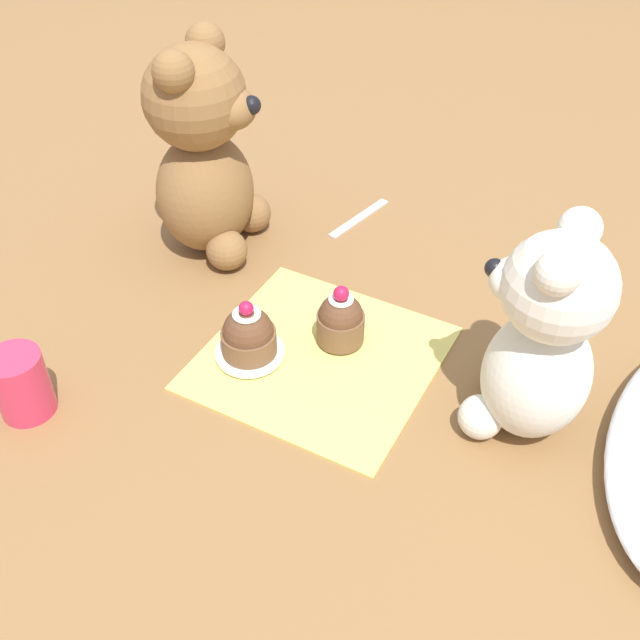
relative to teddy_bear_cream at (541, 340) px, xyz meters
The scene contains 9 objects.
ground_plane 0.24m from the teddy_bear_cream, 84.80° to the right, with size 4.00×4.00×0.00m, color olive.
knitted_placemat 0.24m from the teddy_bear_cream, 84.80° to the right, with size 0.24×0.24×0.01m, color #E0D166.
teddy_bear_cream is the anchor object (origin of this frame).
teddy_bear_tan 0.46m from the teddy_bear_cream, 103.46° to the right, with size 0.15×0.15×0.27m.
cupcake_near_cream_bear 0.22m from the teddy_bear_cream, 93.75° to the right, with size 0.05×0.05×0.07m.
saucer_plate 0.31m from the teddy_bear_cream, 79.06° to the right, with size 0.08×0.08×0.01m, color white.
cupcake_near_tan_bear 0.30m from the teddy_bear_cream, 79.06° to the right, with size 0.06×0.06×0.07m.
juice_glass 0.50m from the teddy_bear_cream, 63.14° to the right, with size 0.05×0.05×0.07m, color #DB3356.
teaspoon 0.40m from the teddy_bear_cream, 129.31° to the right, with size 0.12×0.01×0.01m, color silver.
Camera 1 is at (0.51, 0.28, 0.57)m, focal length 42.00 mm.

